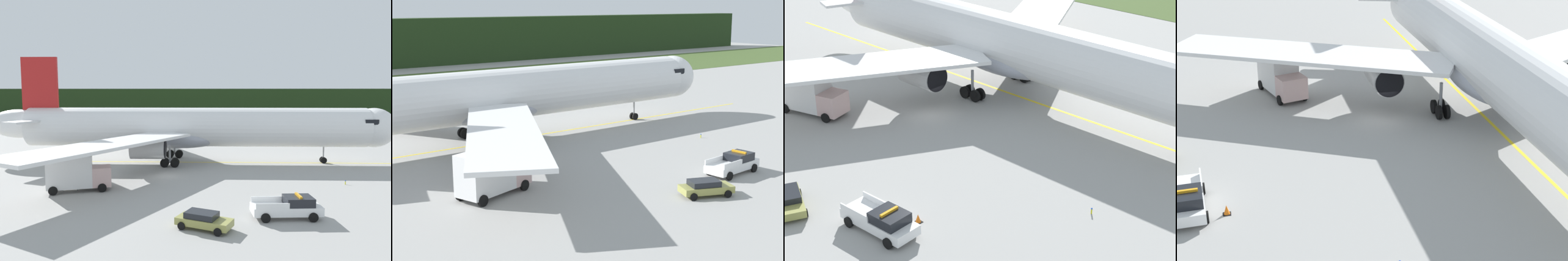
{
  "view_description": "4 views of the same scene",
  "coord_description": "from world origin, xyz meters",
  "views": [
    {
      "loc": [
        5.28,
        -45.42,
        10.25
      ],
      "look_at": [
        3.82,
        9.51,
        4.6
      ],
      "focal_mm": 34.37,
      "sensor_mm": 36.0,
      "label": 1
    },
    {
      "loc": [
        -30.42,
        -47.56,
        14.99
      ],
      "look_at": [
        5.0,
        -3.42,
        2.86
      ],
      "focal_mm": 54.68,
      "sensor_mm": 36.0,
      "label": 2
    },
    {
      "loc": [
        41.7,
        -37.23,
        24.45
      ],
      "look_at": [
        10.4,
        -4.3,
        3.02
      ],
      "focal_mm": 59.74,
      "sensor_mm": 36.0,
      "label": 3
    },
    {
      "loc": [
        48.75,
        -12.23,
        20.58
      ],
      "look_at": [
        7.06,
        -2.42,
        2.14
      ],
      "focal_mm": 58.81,
      "sensor_mm": 36.0,
      "label": 4
    }
  ],
  "objects": [
    {
      "name": "grass_verge",
      "position": [
        0.0,
        59.95,
        0.02
      ],
      "size": [
        320.0,
        32.57,
        0.04
      ],
      "primitive_type": "cube",
      "color": "#405627",
      "rests_on": "ground"
    },
    {
      "name": "ground",
      "position": [
        0.0,
        0.0,
        0.0
      ],
      "size": [
        320.0,
        320.0,
        0.0
      ],
      "primitive_type": "plane",
      "color": "#9B9B97"
    },
    {
      "name": "apron_cone",
      "position": [
        13.0,
        -13.15,
        0.31
      ],
      "size": [
        0.5,
        0.5,
        0.63
      ],
      "color": "black",
      "rests_on": "ground"
    },
    {
      "name": "taxiway_centerline_main",
      "position": [
        3.87,
        8.74,
        0.0
      ],
      "size": [
        77.98,
        0.97,
        0.01
      ],
      "primitive_type": "cube",
      "rotation": [
        0.0,
        0.0,
        -0.01
      ],
      "color": "yellow",
      "rests_on": "ground"
    },
    {
      "name": "staff_car",
      "position": [
        5.15,
        -18.18,
        0.7
      ],
      "size": [
        4.52,
        3.29,
        1.3
      ],
      "color": "#939348",
      "rests_on": "ground"
    },
    {
      "name": "airliner",
      "position": [
        3.17,
        8.74,
        5.03
      ],
      "size": [
        59.16,
        53.36,
        15.32
      ],
      "color": "white",
      "rests_on": "ground"
    },
    {
      "name": "ops_pickup_truck",
      "position": [
        12.11,
        -15.51,
        0.9
      ],
      "size": [
        5.73,
        2.65,
        1.94
      ],
      "color": "white",
      "rests_on": "ground"
    },
    {
      "name": "taxiway_edge_light_east",
      "position": [
        20.9,
        -4.15,
        0.25
      ],
      "size": [
        0.12,
        0.12,
        0.47
      ],
      "color": "yellow",
      "rests_on": "ground"
    },
    {
      "name": "catering_truck",
      "position": [
        -8.11,
        -7.6,
        1.94
      ],
      "size": [
        6.8,
        4.17,
        3.91
      ],
      "color": "#CFAAA6",
      "rests_on": "ground"
    },
    {
      "name": "distant_tree_line",
      "position": [
        0.0,
        90.97,
        5.73
      ],
      "size": [
        288.0,
        6.18,
        11.47
      ],
      "primitive_type": "cube",
      "color": "#203418",
      "rests_on": "ground"
    }
  ]
}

